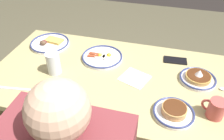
# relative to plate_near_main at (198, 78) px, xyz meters

# --- Properties ---
(dining_table) EXTENTS (1.49, 0.77, 0.75)m
(dining_table) POSITION_rel_plate_near_main_xyz_m (0.46, 0.08, -0.13)
(dining_table) COLOR tan
(dining_table) RESTS_ON ground_plane
(plate_near_main) EXTENTS (0.20, 0.20, 0.07)m
(plate_near_main) POSITION_rel_plate_near_main_xyz_m (0.00, 0.00, 0.00)
(plate_near_main) COLOR white
(plate_near_main) RESTS_ON dining_table
(plate_center_pancakes) EXTENTS (0.26, 0.26, 0.04)m
(plate_center_pancakes) POSITION_rel_plate_near_main_xyz_m (0.59, -0.07, -0.01)
(plate_center_pancakes) COLOR white
(plate_center_pancakes) RESTS_ON dining_table
(plate_far_companion) EXTENTS (0.27, 0.27, 0.05)m
(plate_far_companion) POSITION_rel_plate_near_main_xyz_m (0.99, -0.14, -0.01)
(plate_far_companion) COLOR white
(plate_far_companion) RESTS_ON dining_table
(plate_far_side) EXTENTS (0.20, 0.20, 0.05)m
(plate_far_side) POSITION_rel_plate_near_main_xyz_m (0.12, 0.29, 0.00)
(plate_far_side) COLOR white
(plate_far_side) RESTS_ON dining_table
(coffee_mug) EXTENTS (0.11, 0.08, 0.10)m
(coffee_mug) POSITION_rel_plate_near_main_xyz_m (-0.07, 0.25, 0.03)
(coffee_mug) COLOR #BF4C47
(coffee_mug) RESTS_ON dining_table
(drinking_glass) EXTENTS (0.08, 0.08, 0.13)m
(drinking_glass) POSITION_rel_plate_near_main_xyz_m (0.82, 0.14, 0.04)
(drinking_glass) COLOR silver
(drinking_glass) RESTS_ON dining_table
(cell_phone) EXTENTS (0.15, 0.08, 0.01)m
(cell_phone) POSITION_rel_plate_near_main_xyz_m (0.13, -0.16, -0.01)
(cell_phone) COLOR black
(cell_phone) RESTS_ON dining_table
(paper_napkin) EXTENTS (0.19, 0.18, 0.00)m
(paper_napkin) POSITION_rel_plate_near_main_xyz_m (0.35, 0.07, -0.02)
(paper_napkin) COLOR white
(paper_napkin) RESTS_ON dining_table
(fork_near) EXTENTS (0.20, 0.05, 0.01)m
(fork_near) POSITION_rel_plate_near_main_xyz_m (0.97, 0.33, -0.02)
(fork_near) COLOR silver
(fork_near) RESTS_ON dining_table
(butter_knife) EXTENTS (0.21, 0.03, 0.01)m
(butter_knife) POSITION_rel_plate_near_main_xyz_m (0.63, 0.37, -0.02)
(butter_knife) COLOR silver
(butter_knife) RESTS_ON dining_table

